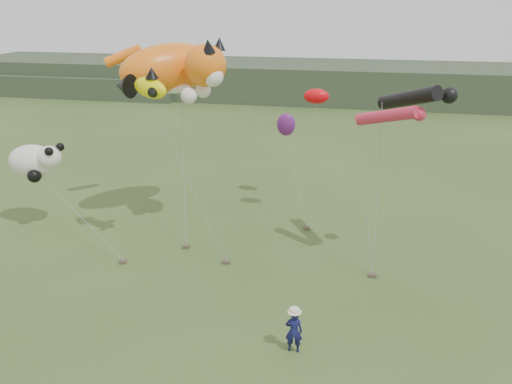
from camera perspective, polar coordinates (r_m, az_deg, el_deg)
ground at (r=19.06m, az=-0.54°, el=-14.63°), size 120.00×120.00×0.00m
headland at (r=60.83m, az=5.36°, el=12.46°), size 90.00×13.00×4.00m
festival_attendant at (r=17.34m, az=4.35°, el=-15.57°), size 0.60×0.42×1.59m
sandbag_anchors at (r=23.39m, az=-1.52°, el=-7.05°), size 11.37×5.39×0.15m
cat_kite at (r=24.92m, az=-9.00°, el=13.76°), size 6.89×5.47×2.93m
fish_kite at (r=22.04m, az=-13.09°, el=11.68°), size 2.81×1.84×1.41m
tube_kites at (r=21.29m, az=16.91°, el=9.58°), size 3.93×3.13×1.98m
panda_kite at (r=27.37m, az=-23.86°, el=3.23°), size 3.02×1.95×1.87m
misc_kites at (r=27.11m, az=4.80°, el=8.93°), size 3.00×3.35×3.15m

